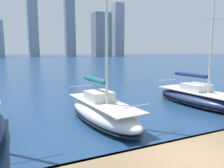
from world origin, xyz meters
The scene contains 4 objects.
dock_pier centered at (0.00, -0.10, 0.54)m, with size 28.00×2.80×0.60m.
city_skyline centered at (0.01, -162.04, 20.60)m, with size 167.56×22.97×51.21m.
sailboat_navy centered at (-7.83, -6.93, 0.61)m, with size 3.35×8.40×9.97m.
sailboat_teal centered at (0.62, -6.28, 0.73)m, with size 2.83×7.33×11.18m.
Camera 1 is at (5.31, 5.11, 4.12)m, focal length 35.00 mm.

